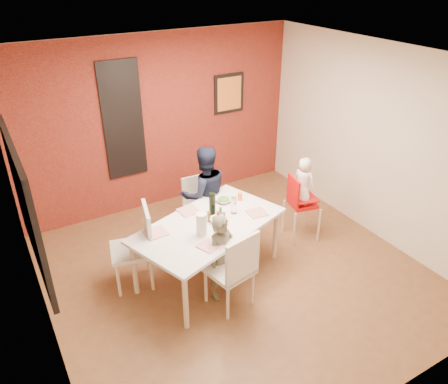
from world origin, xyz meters
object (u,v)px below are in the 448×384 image
child_far (205,194)px  wine_bottle (212,204)px  chair_near (235,267)px  paper_towel_roll (201,224)px  child_near (222,258)px  toddler (304,181)px  chair_far (198,202)px  high_chair (300,202)px  dining_table (208,228)px  chair_left (138,243)px

child_far → wine_bottle: size_ratio=4.66×
chair_near → paper_towel_roll: 0.62m
child_near → toddler: (1.58, 0.51, 0.36)m
child_near → toddler: toddler is taller
chair_near → toddler: 1.78m
chair_far → paper_towel_roll: paper_towel_roll is taller
chair_near → child_near: size_ratio=0.93×
wine_bottle → high_chair: bearing=-2.2°
dining_table → chair_near: bearing=-92.4°
chair_near → high_chair: chair_near is taller
toddler → chair_left: bearing=66.3°
chair_near → chair_left: size_ratio=0.97×
wine_bottle → child_far: bearing=70.9°
chair_left → child_far: (1.15, 0.47, 0.12)m
chair_far → child_far: 0.33m
child_far → toddler: (1.18, -0.67, 0.20)m
wine_bottle → child_near: bearing=-108.3°
chair_near → chair_left: (-0.77, 0.97, 0.02)m
child_far → paper_towel_roll: bearing=69.0°
high_chair → child_far: (-1.16, 0.66, 0.12)m
dining_table → toddler: (1.54, 0.10, 0.21)m
high_chair → child_far: bearing=73.3°
chair_near → paper_towel_roll: bearing=-85.2°
toddler → child_near: bearing=89.2°
dining_table → child_far: child_far is taller
paper_towel_roll → chair_far: bearing=65.5°
high_chair → chair_far: bearing=65.2°
chair_near → child_far: child_far is taller
child_far → toddler: size_ratio=2.11×
child_far → high_chair: bearing=158.8°
chair_left → child_near: 1.04m
high_chair → wine_bottle: (-1.37, 0.05, 0.33)m
dining_table → toddler: size_ratio=3.08×
high_chair → chair_near: bearing=129.8°
dining_table → child_far: 0.85m
chair_near → child_near: 0.25m
child_far → chair_near: bearing=83.6°
chair_near → high_chair: (1.54, 0.77, 0.02)m
wine_bottle → paper_towel_roll: size_ratio=1.10×
dining_table → paper_towel_roll: size_ratio=7.47×
high_chair → toddler: toddler is taller
dining_table → toddler: 1.56m
child_far → paper_towel_roll: child_far is taller
chair_left → child_far: child_far is taller
high_chair → child_far: child_far is taller
child_far → paper_towel_roll: 1.09m
child_near → paper_towel_roll: size_ratio=3.95×
dining_table → paper_towel_roll: paper_towel_roll is taller
chair_left → paper_towel_roll: chair_left is taller
child_far → toddler: 1.37m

